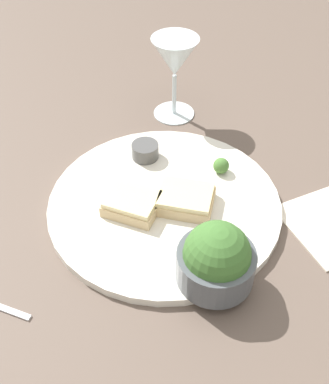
{
  "coord_description": "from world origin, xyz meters",
  "views": [
    {
      "loc": [
        0.07,
        0.51,
        0.54
      ],
      "look_at": [
        0.0,
        0.0,
        0.03
      ],
      "focal_mm": 45.0,
      "sensor_mm": 36.0,
      "label": 1
    }
  ],
  "objects_px": {
    "sauce_ramekin": "(145,150)",
    "cheese_toast_far": "(132,204)",
    "cheese_toast_near": "(185,199)",
    "wine_glass": "(175,61)",
    "salad_bowl": "(216,259)"
  },
  "relations": [
    {
      "from": "cheese_toast_near",
      "to": "cheese_toast_far",
      "type": "bearing_deg",
      "value": -1.73
    },
    {
      "from": "salad_bowl",
      "to": "cheese_toast_far",
      "type": "bearing_deg",
      "value": -55.41
    },
    {
      "from": "cheese_toast_near",
      "to": "wine_glass",
      "type": "relative_size",
      "value": 0.66
    },
    {
      "from": "cheese_toast_near",
      "to": "sauce_ramekin",
      "type": "bearing_deg",
      "value": -69.07
    },
    {
      "from": "salad_bowl",
      "to": "wine_glass",
      "type": "bearing_deg",
      "value": -91.3
    },
    {
      "from": "cheese_toast_near",
      "to": "wine_glass",
      "type": "distance_m",
      "value": 0.27
    },
    {
      "from": "cheese_toast_near",
      "to": "wine_glass",
      "type": "bearing_deg",
      "value": -95.31
    },
    {
      "from": "cheese_toast_far",
      "to": "sauce_ramekin",
      "type": "bearing_deg",
      "value": -105.35
    },
    {
      "from": "salad_bowl",
      "to": "cheese_toast_far",
      "type": "xyz_separation_m",
      "value": [
        0.1,
        -0.14,
        -0.02
      ]
    },
    {
      "from": "sauce_ramekin",
      "to": "cheese_toast_far",
      "type": "xyz_separation_m",
      "value": [
        0.03,
        0.12,
        -0.0
      ]
    },
    {
      "from": "cheese_toast_far",
      "to": "wine_glass",
      "type": "distance_m",
      "value": 0.29
    },
    {
      "from": "salad_bowl",
      "to": "sauce_ramekin",
      "type": "bearing_deg",
      "value": -76.48
    },
    {
      "from": "cheese_toast_far",
      "to": "cheese_toast_near",
      "type": "bearing_deg",
      "value": 178.27
    },
    {
      "from": "cheese_toast_near",
      "to": "wine_glass",
      "type": "height_order",
      "value": "wine_glass"
    },
    {
      "from": "sauce_ramekin",
      "to": "salad_bowl",
      "type": "bearing_deg",
      "value": 103.52
    }
  ]
}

